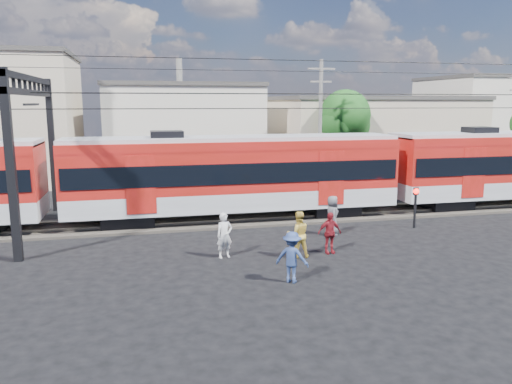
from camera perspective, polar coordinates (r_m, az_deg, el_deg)
ground at (r=17.66m, az=5.74°, el=-8.97°), size 120.00×120.00×0.00m
track_bed at (r=25.05m, az=-0.19°, el=-3.02°), size 70.00×3.40×0.12m
rail_near at (r=24.31m, az=0.21°, el=-3.13°), size 70.00×0.12×0.12m
rail_far at (r=25.73m, az=-0.56°, el=-2.39°), size 70.00×0.12×0.12m
commuter_train at (r=24.45m, az=-2.01°, el=2.24°), size 50.30×3.08×4.17m
catenary at (r=23.98m, az=-20.98°, el=7.98°), size 70.00×9.30×7.52m
building_midwest at (r=42.96m, az=-8.59°, el=7.23°), size 12.24×12.24×7.30m
building_mideast at (r=44.36m, az=12.97°, el=6.53°), size 16.32×10.20×6.30m
building_east at (r=55.13m, az=24.44°, el=7.59°), size 10.20×10.20×8.30m
utility_pole_mid at (r=32.86m, az=7.35°, el=7.93°), size 1.80×0.24×8.50m
tree_near at (r=36.92m, az=10.34°, el=8.28°), size 3.82×3.64×6.72m
pedestrian_a at (r=18.85m, az=-3.62°, el=-4.96°), size 0.71×0.55×1.72m
pedestrian_b at (r=18.91m, az=4.84°, el=-4.84°), size 0.90×0.72×1.77m
pedestrian_c at (r=16.33m, az=4.14°, el=-7.43°), size 1.26×1.11×1.69m
pedestrian_d at (r=19.55m, az=8.40°, el=-4.64°), size 0.97×0.44×1.63m
pedestrian_e at (r=22.25m, az=8.71°, el=-2.66°), size 0.73×0.96×1.75m
crossing_signal at (r=24.26m, az=17.77°, el=-0.87°), size 0.28×0.28×1.92m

